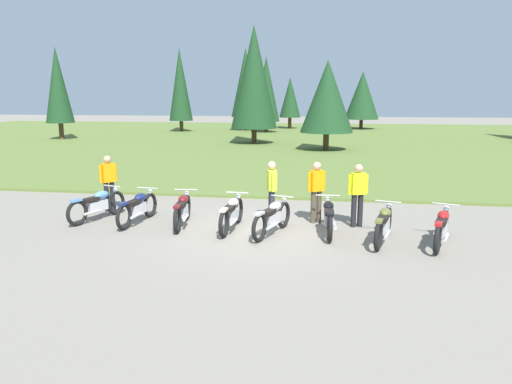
{
  "coord_description": "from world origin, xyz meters",
  "views": [
    {
      "loc": [
        1.82,
        -11.54,
        3.39
      ],
      "look_at": [
        0.0,
        0.6,
        0.9
      ],
      "focal_mm": 33.24,
      "sensor_mm": 36.0,
      "label": 1
    }
  ],
  "objects_px": {
    "motorcycle_silver": "(272,217)",
    "rider_checking_bike": "(358,192)",
    "motorcycle_sky_blue": "(97,204)",
    "motorcycle_cream": "(232,213)",
    "rider_near_row_end": "(272,188)",
    "motorcycle_black": "(329,217)",
    "motorcycle_navy": "(138,207)",
    "motorcycle_olive": "(384,224)",
    "motorcycle_maroon": "(183,209)",
    "rider_with_back_turned": "(317,188)",
    "motorcycle_red": "(442,227)",
    "rider_in_hivis_vest": "(109,180)"
  },
  "relations": [
    {
      "from": "motorcycle_cream",
      "to": "motorcycle_red",
      "type": "height_order",
      "value": "same"
    },
    {
      "from": "rider_in_hivis_vest",
      "to": "rider_near_row_end",
      "type": "height_order",
      "value": "same"
    },
    {
      "from": "motorcycle_sky_blue",
      "to": "motorcycle_silver",
      "type": "height_order",
      "value": "same"
    },
    {
      "from": "motorcycle_navy",
      "to": "rider_near_row_end",
      "type": "distance_m",
      "value": 3.67
    },
    {
      "from": "motorcycle_sky_blue",
      "to": "motorcycle_cream",
      "type": "height_order",
      "value": "same"
    },
    {
      "from": "motorcycle_sky_blue",
      "to": "motorcycle_cream",
      "type": "xyz_separation_m",
      "value": [
        3.89,
        -0.42,
        0.0
      ]
    },
    {
      "from": "rider_in_hivis_vest",
      "to": "motorcycle_red",
      "type": "bearing_deg",
      "value": -12.91
    },
    {
      "from": "motorcycle_cream",
      "to": "motorcycle_maroon",
      "type": "bearing_deg",
      "value": 171.67
    },
    {
      "from": "motorcycle_sky_blue",
      "to": "motorcycle_red",
      "type": "height_order",
      "value": "same"
    },
    {
      "from": "motorcycle_sky_blue",
      "to": "motorcycle_olive",
      "type": "relative_size",
      "value": 0.98
    },
    {
      "from": "motorcycle_black",
      "to": "rider_with_back_turned",
      "type": "relative_size",
      "value": 1.26
    },
    {
      "from": "motorcycle_black",
      "to": "motorcycle_navy",
      "type": "bearing_deg",
      "value": 177.07
    },
    {
      "from": "motorcycle_cream",
      "to": "rider_with_back_turned",
      "type": "bearing_deg",
      "value": 25.94
    },
    {
      "from": "motorcycle_silver",
      "to": "rider_checking_bike",
      "type": "xyz_separation_m",
      "value": [
        2.12,
        1.03,
        0.51
      ]
    },
    {
      "from": "rider_near_row_end",
      "to": "rider_with_back_turned",
      "type": "bearing_deg",
      "value": 3.01
    },
    {
      "from": "motorcycle_cream",
      "to": "motorcycle_olive",
      "type": "distance_m",
      "value": 3.78
    },
    {
      "from": "motorcycle_sky_blue",
      "to": "rider_with_back_turned",
      "type": "relative_size",
      "value": 1.2
    },
    {
      "from": "motorcycle_navy",
      "to": "motorcycle_cream",
      "type": "xyz_separation_m",
      "value": [
        2.65,
        -0.26,
        0.0
      ]
    },
    {
      "from": "motorcycle_maroon",
      "to": "motorcycle_red",
      "type": "bearing_deg",
      "value": -7.04
    },
    {
      "from": "rider_near_row_end",
      "to": "motorcycle_silver",
      "type": "bearing_deg",
      "value": -82.36
    },
    {
      "from": "motorcycle_maroon",
      "to": "motorcycle_olive",
      "type": "xyz_separation_m",
      "value": [
        5.12,
        -0.72,
        0.0
      ]
    },
    {
      "from": "motorcycle_sky_blue",
      "to": "rider_checking_bike",
      "type": "height_order",
      "value": "rider_checking_bike"
    },
    {
      "from": "motorcycle_navy",
      "to": "motorcycle_black",
      "type": "height_order",
      "value": "same"
    },
    {
      "from": "rider_with_back_turned",
      "to": "rider_in_hivis_vest",
      "type": "distance_m",
      "value": 6.18
    },
    {
      "from": "motorcycle_red",
      "to": "rider_with_back_turned",
      "type": "xyz_separation_m",
      "value": [
        -2.91,
        1.63,
        0.51
      ]
    },
    {
      "from": "motorcycle_maroon",
      "to": "motorcycle_olive",
      "type": "distance_m",
      "value": 5.17
    },
    {
      "from": "motorcycle_silver",
      "to": "rider_near_row_end",
      "type": "bearing_deg",
      "value": 97.64
    },
    {
      "from": "rider_with_back_turned",
      "to": "motorcycle_red",
      "type": "bearing_deg",
      "value": -29.18
    },
    {
      "from": "motorcycle_maroon",
      "to": "motorcycle_sky_blue",
      "type": "bearing_deg",
      "value": 174.98
    },
    {
      "from": "motorcycle_navy",
      "to": "rider_with_back_turned",
      "type": "relative_size",
      "value": 1.26
    },
    {
      "from": "motorcycle_cream",
      "to": "rider_near_row_end",
      "type": "distance_m",
      "value": 1.43
    },
    {
      "from": "motorcycle_black",
      "to": "rider_checking_bike",
      "type": "xyz_separation_m",
      "value": [
        0.74,
        0.77,
        0.51
      ]
    },
    {
      "from": "motorcycle_red",
      "to": "motorcycle_maroon",
      "type": "bearing_deg",
      "value": 172.96
    },
    {
      "from": "motorcycle_black",
      "to": "motorcycle_red",
      "type": "distance_m",
      "value": 2.64
    },
    {
      "from": "motorcycle_black",
      "to": "rider_near_row_end",
      "type": "distance_m",
      "value": 1.9
    },
    {
      "from": "motorcycle_cream",
      "to": "motorcycle_silver",
      "type": "bearing_deg",
      "value": -13.55
    },
    {
      "from": "motorcycle_silver",
      "to": "motorcycle_red",
      "type": "xyz_separation_m",
      "value": [
        3.96,
        -0.33,
        0.0
      ]
    },
    {
      "from": "rider_with_back_turned",
      "to": "rider_checking_bike",
      "type": "height_order",
      "value": "same"
    },
    {
      "from": "motorcycle_olive",
      "to": "motorcycle_maroon",
      "type": "bearing_deg",
      "value": 172.03
    },
    {
      "from": "motorcycle_maroon",
      "to": "rider_checking_bike",
      "type": "relative_size",
      "value": 1.26
    },
    {
      "from": "motorcycle_navy",
      "to": "motorcycle_silver",
      "type": "bearing_deg",
      "value": -7.97
    },
    {
      "from": "motorcycle_cream",
      "to": "rider_with_back_turned",
      "type": "xyz_separation_m",
      "value": [
        2.13,
        1.03,
        0.51
      ]
    },
    {
      "from": "motorcycle_navy",
      "to": "motorcycle_maroon",
      "type": "relative_size",
      "value": 1.0
    },
    {
      "from": "rider_with_back_turned",
      "to": "motorcycle_navy",
      "type": "bearing_deg",
      "value": -170.8
    },
    {
      "from": "rider_checking_bike",
      "to": "motorcycle_maroon",
      "type": "bearing_deg",
      "value": -172.92
    },
    {
      "from": "motorcycle_navy",
      "to": "motorcycle_black",
      "type": "relative_size",
      "value": 1.0
    },
    {
      "from": "motorcycle_olive",
      "to": "motorcycle_red",
      "type": "height_order",
      "value": "same"
    },
    {
      "from": "motorcycle_maroon",
      "to": "motorcycle_red",
      "type": "height_order",
      "value": "same"
    },
    {
      "from": "motorcycle_black",
      "to": "motorcycle_silver",
      "type": "bearing_deg",
      "value": -169.31
    },
    {
      "from": "motorcycle_maroon",
      "to": "rider_near_row_end",
      "type": "bearing_deg",
      "value": 18.58
    }
  ]
}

